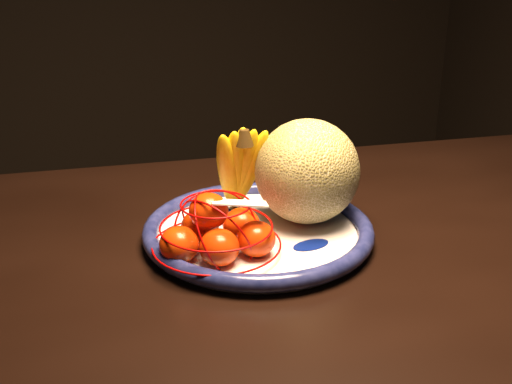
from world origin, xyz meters
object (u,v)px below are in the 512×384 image
object	(u,v)px
dining_table	(216,320)
mandarin_bag	(217,232)
banana_bunch	(239,166)
cantaloupe	(307,171)
fruit_bowl	(258,231)

from	to	relation	value
dining_table	mandarin_bag	xyz separation A→B (m)	(0.01, 0.02, 0.12)
dining_table	banana_bunch	distance (m)	0.23
cantaloupe	dining_table	bearing A→B (deg)	-152.83
dining_table	banana_bunch	bearing A→B (deg)	65.63
fruit_bowl	mandarin_bag	world-z (taller)	mandarin_bag
banana_bunch	mandarin_bag	bearing A→B (deg)	-120.43
cantaloupe	banana_bunch	size ratio (longest dim) A/B	1.00
fruit_bowl	dining_table	bearing A→B (deg)	-141.37
fruit_bowl	cantaloupe	world-z (taller)	cantaloupe
dining_table	fruit_bowl	xyz separation A→B (m)	(0.08, 0.06, 0.09)
cantaloupe	mandarin_bag	world-z (taller)	cantaloupe
dining_table	banana_bunch	world-z (taller)	banana_bunch
banana_bunch	cantaloupe	bearing A→B (deg)	-29.63
dining_table	mandarin_bag	distance (m)	0.12
cantaloupe	mandarin_bag	bearing A→B (deg)	-158.00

